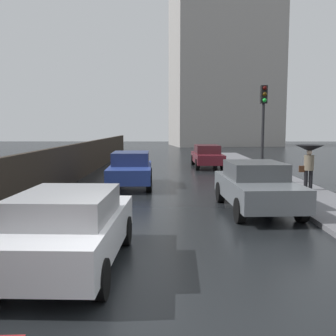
{
  "coord_description": "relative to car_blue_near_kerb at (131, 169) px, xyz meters",
  "views": [
    {
      "loc": [
        0.23,
        -5.37,
        2.56
      ],
      "look_at": [
        0.12,
        6.76,
        1.24
      ],
      "focal_mm": 41.04,
      "sensor_mm": 36.0,
      "label": 1
    }
  ],
  "objects": [
    {
      "name": "car_blue_near_kerb",
      "position": [
        0.0,
        0.0,
        0.0
      ],
      "size": [
        1.96,
        4.25,
        1.47
      ],
      "rotation": [
        0.0,
        0.0,
        3.19
      ],
      "color": "navy",
      "rests_on": "ground"
    },
    {
      "name": "pedestrian_with_umbrella_far",
      "position": [
        6.97,
        -1.67,
        0.76
      ],
      "size": [
        1.05,
        1.05,
        1.72
      ],
      "rotation": [
        0.0,
        0.0,
        3.07
      ],
      "color": "black",
      "rests_on": "sidewalk_strip"
    },
    {
      "name": "distant_tower",
      "position": [
        8.74,
        35.28,
        10.76
      ],
      "size": [
        14.83,
        10.38,
        27.74
      ],
      "color": "#9E9993",
      "rests_on": "ground"
    },
    {
      "name": "ground",
      "position": [
        1.51,
        -10.86,
        -0.76
      ],
      "size": [
        120.0,
        120.0,
        0.0
      ],
      "primitive_type": "plane",
      "color": "black"
    },
    {
      "name": "car_grey_far_lane",
      "position": [
        4.3,
        -4.7,
        0.01
      ],
      "size": [
        2.08,
        4.41,
        1.48
      ],
      "rotation": [
        0.0,
        0.0,
        0.06
      ],
      "color": "slate",
      "rests_on": "ground"
    },
    {
      "name": "car_white_behind_camera",
      "position": [
        -0.11,
        -9.48,
        -0.01
      ],
      "size": [
        1.92,
        4.04,
        1.42
      ],
      "rotation": [
        0.0,
        0.0,
        3.12
      ],
      "color": "silver",
      "rests_on": "ground"
    },
    {
      "name": "car_maroon_far_ahead",
      "position": [
        3.96,
        7.67,
        -0.03
      ],
      "size": [
        1.83,
        4.55,
        1.4
      ],
      "rotation": [
        0.0,
        0.0,
        0.03
      ],
      "color": "maroon",
      "rests_on": "ground"
    },
    {
      "name": "traffic_light",
      "position": [
        5.63,
        0.17,
        2.26
      ],
      "size": [
        0.26,
        0.39,
        4.13
      ],
      "color": "black",
      "rests_on": "sidewalk_strip"
    }
  ]
}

